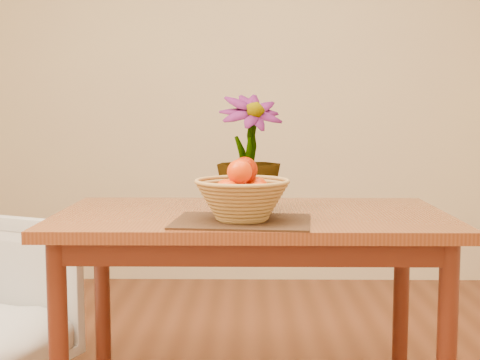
{
  "coord_description": "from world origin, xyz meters",
  "views": [
    {
      "loc": [
        -0.01,
        -2.08,
        1.12
      ],
      "look_at": [
        -0.04,
        0.16,
        0.88
      ],
      "focal_mm": 50.0,
      "sensor_mm": 36.0,
      "label": 1
    }
  ],
  "objects": [
    {
      "name": "potted_plant",
      "position": [
        -0.01,
        0.35,
        0.96
      ],
      "size": [
        0.3,
        0.3,
        0.43
      ],
      "primitive_type": "imported",
      "rotation": [
        0.0,
        0.0,
        0.34
      ],
      "color": "#154A16",
      "rests_on": "table"
    },
    {
      "name": "placemat",
      "position": [
        -0.03,
        0.09,
        0.75
      ],
      "size": [
        0.48,
        0.38,
        0.01
      ],
      "primitive_type": "cube",
      "rotation": [
        0.0,
        0.0,
        -0.1
      ],
      "color": "#362113",
      "rests_on": "table"
    },
    {
      "name": "table",
      "position": [
        0.0,
        0.3,
        0.66
      ],
      "size": [
        1.4,
        0.8,
        0.75
      ],
      "color": "brown",
      "rests_on": "floor"
    },
    {
      "name": "wicker_basket",
      "position": [
        -0.03,
        0.09,
        0.82
      ],
      "size": [
        0.31,
        0.31,
        0.13
      ],
      "color": "#A27F43",
      "rests_on": "placemat"
    },
    {
      "name": "orange_pile",
      "position": [
        -0.03,
        0.09,
        0.88
      ],
      "size": [
        0.18,
        0.19,
        0.15
      ],
      "rotation": [
        0.0,
        0.0,
        0.25
      ],
      "color": "red",
      "rests_on": "wicker_basket"
    },
    {
      "name": "wall_back",
      "position": [
        0.0,
        2.25,
        1.35
      ],
      "size": [
        4.0,
        0.02,
        2.7
      ],
      "primitive_type": "cube",
      "color": "beige",
      "rests_on": "floor"
    }
  ]
}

